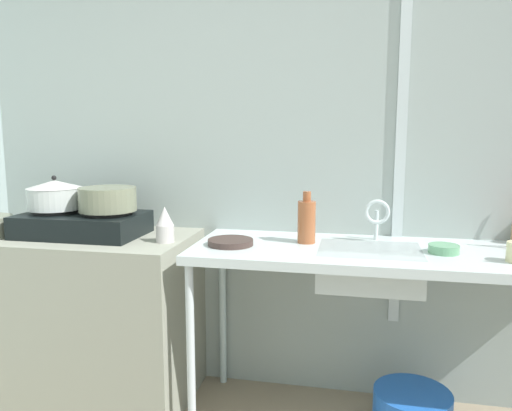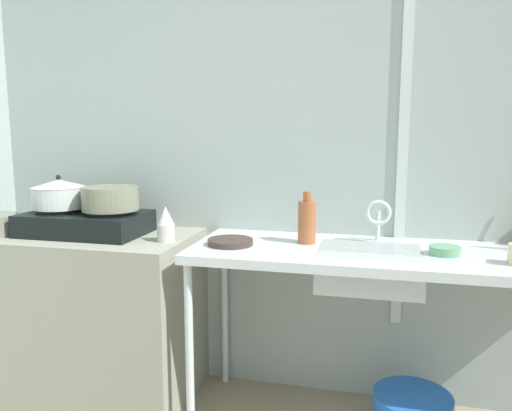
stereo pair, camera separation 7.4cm
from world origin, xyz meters
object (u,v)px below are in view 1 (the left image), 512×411
Objects in this scene: pot_on_right_burner at (108,199)px; percolator at (165,225)px; faucet at (377,214)px; pot_on_left_burner at (55,195)px; frying_pan at (230,242)px; stove at (83,224)px; small_bowl_on_drainboard at (444,249)px; bottle_by_sink at (307,221)px; sink_basin at (369,267)px.

pot_on_right_burner is 1.64× the size of percolator.
faucet is (1.27, 0.16, -0.06)m from pot_on_right_burner.
faucet is (1.56, 0.16, -0.07)m from pot_on_left_burner.
percolator is 0.32m from frying_pan.
frying_pan is (-0.65, -0.21, -0.11)m from faucet.
faucet reaches higher than stove.
small_bowl_on_drainboard is 0.60m from bottle_by_sink.
pot_on_left_burner is 1.55m from sink_basin.
pot_on_left_burner reaches higher than sink_basin.
small_bowl_on_drainboard is (1.23, 0.04, -0.06)m from percolator.
bottle_by_sink is at bearing 166.33° from sink_basin.
small_bowl_on_drainboard is 0.53× the size of bottle_by_sink.
bottle_by_sink is (-0.32, -0.10, -0.03)m from faucet.
sink_basin is 2.14× the size of frying_pan.
pot_on_right_burner is 1.27m from sink_basin.
percolator is at bearing -5.30° from pot_on_left_burner.
percolator is 1.23m from small_bowl_on_drainboard.
bottle_by_sink is at bearing 2.94° from pot_on_left_burner.
frying_pan is at bearing -4.01° from stove.
pot_on_right_burner is at bearing 0.00° from stove.
sink_basin is at bearing 4.51° from frying_pan.
percolator is at bearing -176.91° from sink_basin.
faucet is at bearing 16.81° from bottle_by_sink.
pot_on_left_burner reaches higher than pot_on_right_burner.
percolator is at bearing -6.94° from stove.
small_bowl_on_drainboard is at bearing -7.56° from bottle_by_sink.
sink_basin is at bearing -0.22° from stove.
stove is 1.39m from sink_basin.
stove is at bearing -173.57° from faucet.
percolator is (0.60, -0.06, -0.12)m from pot_on_left_burner.
pot_on_right_burner is (0.28, 0.00, -0.01)m from pot_on_left_burner.
frying_pan is (0.31, 0.00, -0.07)m from percolator.
percolator is 0.38× the size of sink_basin.
frying_pan is at bearing -177.54° from small_bowl_on_drainboard.
stove reaches higher than sink_basin.
pot_on_left_burner reaches higher than frying_pan.
pot_on_left_burner is (-0.14, -0.00, 0.14)m from stove.
faucet is at bearing 147.35° from small_bowl_on_drainboard.
pot_on_left_burner is 0.61m from percolator.
sink_basin is at bearing 3.09° from percolator.
pot_on_right_burner reaches higher than percolator.
percolator reaches higher than frying_pan.
stove is 2.23× the size of pot_on_left_burner.
faucet reaches higher than percolator.
small_bowl_on_drainboard is (1.68, -0.01, -0.04)m from stove.
faucet is 0.69m from frying_pan.
small_bowl_on_drainboard is at bearing -1.69° from sink_basin.
frying_pan is (0.91, -0.05, -0.19)m from pot_on_left_burner.
pot_on_right_burner is 0.65m from frying_pan.
frying_pan is at bearing -160.43° from bottle_by_sink.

